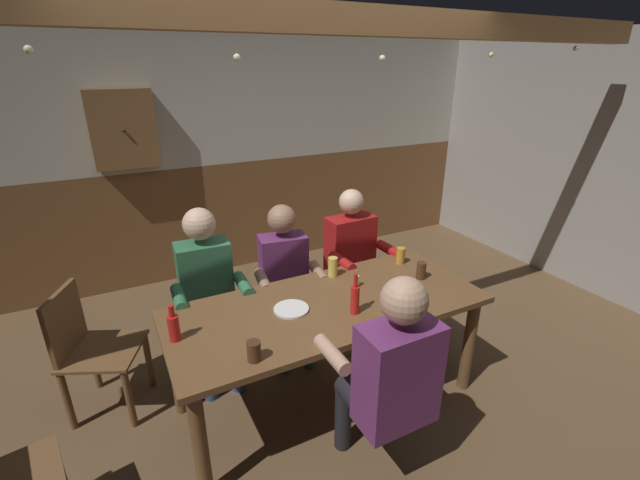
# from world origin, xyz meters

# --- Properties ---
(ground_plane) EXTENTS (7.45, 7.45, 0.00)m
(ground_plane) POSITION_xyz_m (0.00, 0.00, 0.00)
(ground_plane) COLOR brown
(back_wall_upper) EXTENTS (6.21, 0.12, 1.28)m
(back_wall_upper) POSITION_xyz_m (0.00, 2.36, 1.83)
(back_wall_upper) COLOR beige
(back_wall_wainscot) EXTENTS (6.21, 0.12, 1.19)m
(back_wall_wainscot) POSITION_xyz_m (0.00, 2.36, 0.60)
(back_wall_wainscot) COLOR brown
(back_wall_wainscot) RESTS_ON ground_plane
(side_wall_concrete) EXTENTS (0.12, 4.60, 2.47)m
(side_wall_concrete) POSITION_xyz_m (3.16, 0.00, 1.23)
(side_wall_concrete) COLOR gray
(side_wall_concrete) RESTS_ON ground_plane
(ceiling_beam) EXTENTS (5.59, 0.14, 0.16)m
(ceiling_beam) POSITION_xyz_m (0.00, 0.18, 2.39)
(ceiling_beam) COLOR brown
(dining_table) EXTENTS (2.01, 0.86, 0.76)m
(dining_table) POSITION_xyz_m (0.00, -0.03, 0.66)
(dining_table) COLOR brown
(dining_table) RESTS_ON ground_plane
(person_0) EXTENTS (0.52, 0.52, 1.27)m
(person_0) POSITION_xyz_m (-0.61, 0.62, 0.70)
(person_0) COLOR #33724C
(person_0) RESTS_ON ground_plane
(person_1) EXTENTS (0.53, 0.55, 1.21)m
(person_1) POSITION_xyz_m (-0.01, 0.62, 0.66)
(person_1) COLOR #6B2D66
(person_1) RESTS_ON ground_plane
(person_2) EXTENTS (0.55, 0.54, 1.25)m
(person_2) POSITION_xyz_m (0.61, 0.62, 0.68)
(person_2) COLOR #AD1919
(person_2) RESTS_ON ground_plane
(person_3) EXTENTS (0.54, 0.52, 1.28)m
(person_3) POSITION_xyz_m (0.00, -0.70, 0.71)
(person_3) COLOR #6B2D66
(person_3) RESTS_ON ground_plane
(chair_empty_near_left) EXTENTS (0.58, 0.58, 0.88)m
(chair_empty_near_left) POSITION_xyz_m (-1.39, 0.61, 0.48)
(chair_empty_near_left) COLOR brown
(chair_empty_near_left) RESTS_ON ground_plane
(table_candle) EXTENTS (0.04, 0.04, 0.08)m
(table_candle) POSITION_xyz_m (0.28, 0.08, 0.80)
(table_candle) COLOR #F9E08C
(table_candle) RESTS_ON dining_table
(plate_0) EXTENTS (0.22, 0.22, 0.01)m
(plate_0) POSITION_xyz_m (-0.24, 0.00, 0.77)
(plate_0) COLOR white
(plate_0) RESTS_ON dining_table
(bottle_0) EXTENTS (0.06, 0.06, 0.22)m
(bottle_0) POSITION_xyz_m (-0.93, 0.01, 0.85)
(bottle_0) COLOR red
(bottle_0) RESTS_ON dining_table
(bottle_1) EXTENTS (0.05, 0.05, 0.26)m
(bottle_1) POSITION_xyz_m (0.09, -0.20, 0.86)
(bottle_1) COLOR red
(bottle_1) RESTS_ON dining_table
(pint_glass_0) EXTENTS (0.07, 0.07, 0.11)m
(pint_glass_0) POSITION_xyz_m (-0.60, -0.35, 0.81)
(pint_glass_0) COLOR #4C2D19
(pint_glass_0) RESTS_ON dining_table
(pint_glass_1) EXTENTS (0.07, 0.07, 0.12)m
(pint_glass_1) POSITION_xyz_m (0.75, -0.03, 0.82)
(pint_glass_1) COLOR #4C2D19
(pint_glass_1) RESTS_ON dining_table
(pint_glass_2) EXTENTS (0.07, 0.07, 0.14)m
(pint_glass_2) POSITION_xyz_m (0.21, 0.29, 0.83)
(pint_glass_2) COLOR #E5C64C
(pint_glass_2) RESTS_ON dining_table
(pint_glass_3) EXTENTS (0.06, 0.06, 0.13)m
(pint_glass_3) POSITION_xyz_m (0.77, 0.24, 0.82)
(pint_glass_3) COLOR gold
(pint_glass_3) RESTS_ON dining_table
(pint_glass_4) EXTENTS (0.08, 0.08, 0.15)m
(pint_glass_4) POSITION_xyz_m (0.45, -0.26, 0.84)
(pint_glass_4) COLOR gold
(pint_glass_4) RESTS_ON dining_table
(wall_dart_cabinet) EXTENTS (0.56, 0.15, 0.70)m
(wall_dart_cabinet) POSITION_xyz_m (-0.89, 2.23, 1.61)
(wall_dart_cabinet) COLOR brown
(string_lights) EXTENTS (4.38, 0.04, 0.11)m
(string_lights) POSITION_xyz_m (0.00, 0.13, 2.23)
(string_lights) COLOR #F9EAB2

